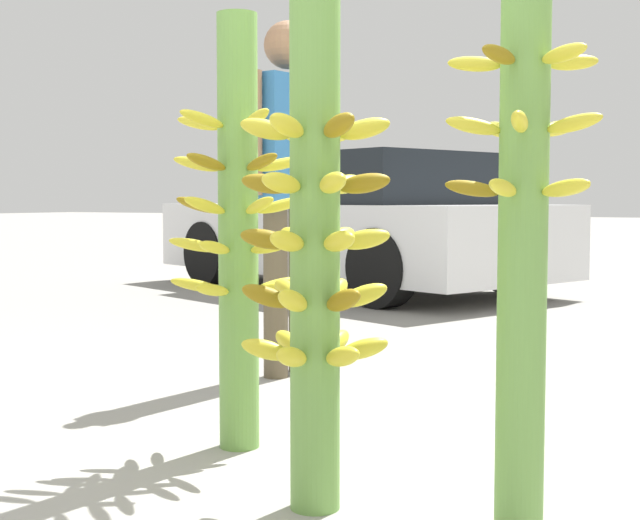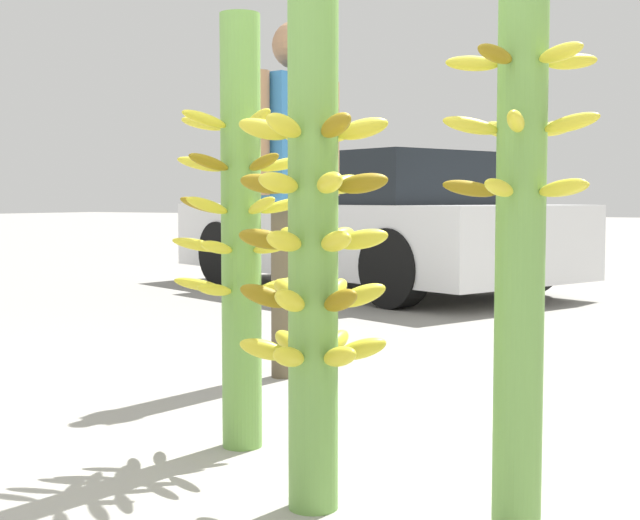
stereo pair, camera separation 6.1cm
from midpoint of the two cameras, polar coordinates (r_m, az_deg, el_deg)
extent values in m
cylinder|color=#6B9E47|center=(3.04, -4.50, 1.71)|extent=(0.14, 0.14, 1.47)
ellipsoid|color=gold|center=(3.13, -6.96, 8.66)|extent=(0.19, 0.05, 0.07)
ellipsoid|color=gold|center=(2.95, -6.82, 8.95)|extent=(0.08, 0.19, 0.07)
ellipsoid|color=gold|center=(2.91, -3.37, 9.04)|extent=(0.18, 0.13, 0.07)
ellipsoid|color=gold|center=(3.06, -1.66, 8.79)|extent=(0.17, 0.15, 0.07)
ellipsoid|color=gold|center=(3.20, -3.90, 8.58)|extent=(0.10, 0.19, 0.07)
ellipsoid|color=olive|center=(2.91, -3.02, 6.28)|extent=(0.18, 0.11, 0.08)
ellipsoid|color=gold|center=(3.07, -1.72, 6.16)|extent=(0.16, 0.16, 0.08)
ellipsoid|color=gold|center=(3.19, -4.23, 6.07)|extent=(0.12, 0.18, 0.08)
ellipsoid|color=gold|center=(3.10, -7.11, 6.11)|extent=(0.19, 0.07, 0.08)
ellipsoid|color=olive|center=(2.93, -6.54, 6.25)|extent=(0.06, 0.19, 0.08)
ellipsoid|color=gold|center=(2.90, -3.17, 3.50)|extent=(0.18, 0.12, 0.08)
ellipsoid|color=gold|center=(3.06, -1.69, 3.53)|extent=(0.16, 0.16, 0.08)
ellipsoid|color=gold|center=(3.19, -4.06, 3.54)|extent=(0.11, 0.18, 0.08)
ellipsoid|color=olive|center=(3.11, -7.00, 3.51)|extent=(0.19, 0.06, 0.08)
ellipsoid|color=gold|center=(2.93, -6.64, 3.49)|extent=(0.07, 0.19, 0.08)
ellipsoid|color=gold|center=(2.93, -2.51, 0.84)|extent=(0.19, 0.08, 0.07)
ellipsoid|color=gold|center=(3.10, -1.90, 1.02)|extent=(0.13, 0.18, 0.07)
ellipsoid|color=gold|center=(3.19, -4.76, 1.09)|extent=(0.15, 0.17, 0.07)
ellipsoid|color=gold|center=(3.08, -7.29, 0.97)|extent=(0.19, 0.11, 0.07)
ellipsoid|color=gold|center=(2.91, -6.03, 0.81)|extent=(0.05, 0.19, 0.07)
ellipsoid|color=gold|center=(3.11, -1.82, -1.55)|extent=(0.14, 0.17, 0.07)
ellipsoid|color=gold|center=(3.20, -4.58, -1.39)|extent=(0.14, 0.17, 0.07)
ellipsoid|color=gold|center=(3.10, -7.22, -1.59)|extent=(0.19, 0.10, 0.07)
ellipsoid|color=gold|center=(2.93, -6.16, -1.91)|extent=(0.04, 0.19, 0.07)
ellipsoid|color=gold|center=(2.93, -2.64, -1.88)|extent=(0.19, 0.09, 0.07)
cylinder|color=#6B9E47|center=(2.41, 0.28, 2.12)|extent=(0.14, 0.14, 1.56)
ellipsoid|color=olive|center=(2.30, 1.79, 8.61)|extent=(0.15, 0.13, 0.08)
ellipsoid|color=gold|center=(2.41, 3.47, 8.39)|extent=(0.16, 0.11, 0.08)
ellipsoid|color=gold|center=(2.53, 1.95, 8.19)|extent=(0.06, 0.15, 0.08)
ellipsoid|color=gold|center=(2.54, -1.09, 8.18)|extent=(0.15, 0.13, 0.08)
ellipsoid|color=gold|center=(2.43, -2.89, 8.36)|extent=(0.16, 0.11, 0.08)
ellipsoid|color=gold|center=(2.31, -1.56, 8.60)|extent=(0.06, 0.15, 0.08)
ellipsoid|color=olive|center=(2.44, -2.83, 4.90)|extent=(0.16, 0.10, 0.07)
ellipsoid|color=gold|center=(2.31, -1.91, 4.95)|extent=(0.08, 0.15, 0.07)
ellipsoid|color=gold|center=(2.29, 1.38, 4.97)|extent=(0.14, 0.14, 0.07)
ellipsoid|color=olive|center=(2.39, 3.45, 4.92)|extent=(0.16, 0.10, 0.07)
ellipsoid|color=gold|center=(2.51, 2.29, 4.87)|extent=(0.08, 0.15, 0.07)
ellipsoid|color=gold|center=(2.54, -0.72, 4.87)|extent=(0.14, 0.14, 0.07)
ellipsoid|color=gold|center=(2.30, -1.55, 1.21)|extent=(0.06, 0.15, 0.08)
ellipsoid|color=gold|center=(2.30, 1.79, 1.20)|extent=(0.15, 0.12, 0.08)
ellipsoid|color=gold|center=(2.41, 3.46, 1.33)|extent=(0.15, 0.11, 0.08)
ellipsoid|color=gold|center=(2.53, 1.94, 1.45)|extent=(0.06, 0.15, 0.08)
ellipsoid|color=gold|center=(2.53, -1.09, 1.46)|extent=(0.15, 0.12, 0.08)
ellipsoid|color=olive|center=(2.42, -2.89, 1.35)|extent=(0.15, 0.11, 0.08)
ellipsoid|color=gold|center=(2.54, 1.60, -2.02)|extent=(0.06, 0.15, 0.09)
ellipsoid|color=gold|center=(2.54, -1.36, -2.03)|extent=(0.16, 0.11, 0.09)
ellipsoid|color=olive|center=(2.42, -2.84, -2.32)|extent=(0.15, 0.13, 0.09)
ellipsoid|color=gold|center=(2.31, -1.19, -2.62)|extent=(0.06, 0.15, 0.09)
ellipsoid|color=olive|center=(2.32, 2.07, -2.60)|extent=(0.16, 0.11, 0.09)
ellipsoid|color=gold|center=(2.44, 3.37, -2.28)|extent=(0.15, 0.13, 0.09)
ellipsoid|color=gold|center=(2.34, 2.02, -6.20)|extent=(0.16, 0.12, 0.09)
ellipsoid|color=gold|center=(2.45, 3.39, -5.71)|extent=(0.15, 0.12, 0.09)
ellipsoid|color=gold|center=(2.56, 1.67, -5.29)|extent=(0.06, 0.15, 0.09)
ellipsoid|color=gold|center=(2.56, -1.32, -5.31)|extent=(0.16, 0.12, 0.09)
ellipsoid|color=gold|center=(2.45, -2.85, -5.75)|extent=(0.15, 0.12, 0.09)
ellipsoid|color=gold|center=(2.33, -1.26, -6.22)|extent=(0.06, 0.15, 0.09)
cylinder|color=#6B9E47|center=(2.30, 13.46, 2.94)|extent=(0.13, 0.13, 1.64)
ellipsoid|color=gold|center=(2.24, 15.92, 12.65)|extent=(0.14, 0.11, 0.05)
ellipsoid|color=gold|center=(2.39, 16.51, 12.08)|extent=(0.13, 0.12, 0.05)
ellipsoid|color=gold|center=(2.46, 13.26, 11.89)|extent=(0.09, 0.15, 0.05)
ellipsoid|color=gold|center=(2.36, 10.46, 12.27)|extent=(0.15, 0.05, 0.05)
ellipsoid|color=olive|center=(2.22, 11.93, 12.78)|extent=(0.07, 0.15, 0.05)
ellipsoid|color=gold|center=(2.18, 13.21, 8.64)|extent=(0.07, 0.15, 0.07)
ellipsoid|color=gold|center=(2.26, 16.57, 8.42)|extent=(0.15, 0.06, 0.07)
ellipsoid|color=gold|center=(2.41, 15.61, 8.15)|extent=(0.10, 0.15, 0.07)
ellipsoid|color=gold|center=(2.42, 12.01, 8.19)|extent=(0.13, 0.13, 0.07)
ellipsoid|color=gold|center=(2.29, 10.36, 8.46)|extent=(0.15, 0.10, 0.07)
ellipsoid|color=gold|center=(2.19, 12.17, 4.54)|extent=(0.05, 0.15, 0.06)
ellipsoid|color=gold|center=(2.22, 16.02, 4.47)|extent=(0.15, 0.09, 0.06)
ellipsoid|color=gold|center=(2.37, 16.16, 4.42)|extent=(0.13, 0.13, 0.06)
ellipsoid|color=olive|center=(2.43, 12.79, 4.47)|extent=(0.11, 0.15, 0.06)
ellipsoid|color=olive|center=(2.32, 10.30, 4.53)|extent=(0.15, 0.07, 0.06)
cylinder|color=brown|center=(4.25, -1.95, -1.92)|extent=(0.13, 0.13, 0.84)
cylinder|color=brown|center=(4.40, -0.35, -1.73)|extent=(0.13, 0.13, 0.84)
cube|color=#3372B2|center=(4.31, -1.15, 7.72)|extent=(0.25, 0.44, 0.60)
cylinder|color=#936B4C|center=(4.11, -3.51, 8.11)|extent=(0.11, 0.11, 0.57)
cylinder|color=#936B4C|center=(4.52, 1.00, 7.74)|extent=(0.11, 0.11, 0.57)
sphere|color=#936B4C|center=(4.36, -1.16, 13.59)|extent=(0.23, 0.23, 0.23)
cube|color=silver|center=(8.39, 3.23, 1.43)|extent=(4.32, 3.08, 0.63)
cube|color=black|center=(8.27, 3.98, 5.15)|extent=(2.61, 2.31, 0.45)
cylinder|color=black|center=(8.88, -6.00, 0.43)|extent=(0.66, 0.41, 0.63)
cylinder|color=black|center=(9.85, 1.95, 0.80)|extent=(0.66, 0.41, 0.63)
cylinder|color=black|center=(6.95, 5.03, -0.53)|extent=(0.66, 0.41, 0.63)
cylinder|color=black|center=(8.16, 13.26, 0.04)|extent=(0.66, 0.41, 0.63)
camera|label=1|loc=(0.03, -89.34, 0.05)|focal=50.00mm
camera|label=2|loc=(0.03, 90.66, -0.05)|focal=50.00mm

